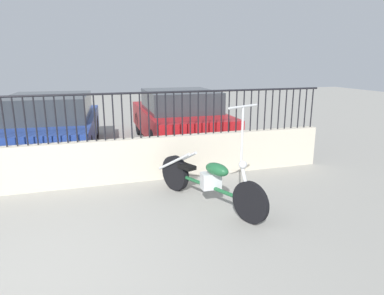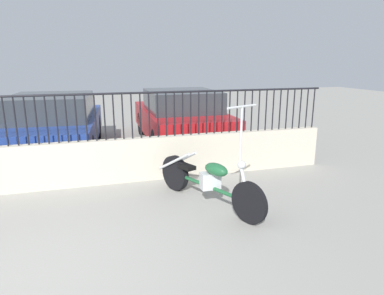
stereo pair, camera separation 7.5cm
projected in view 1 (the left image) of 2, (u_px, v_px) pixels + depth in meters
ground_plane at (24, 282)px, 3.31m from camera, size 40.00×40.00×0.00m
low_wall at (46, 167)px, 5.59m from camera, size 10.19×0.18×0.77m
fence_railing at (40, 113)px, 5.37m from camera, size 10.19×0.04×0.80m
motorcycle_green at (204, 178)px, 5.09m from camera, size 1.03×2.07×1.54m
car_blue at (52, 124)px, 7.75m from camera, size 2.19×4.30×1.35m
car_red at (179, 117)px, 8.72m from camera, size 1.90×4.10×1.36m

